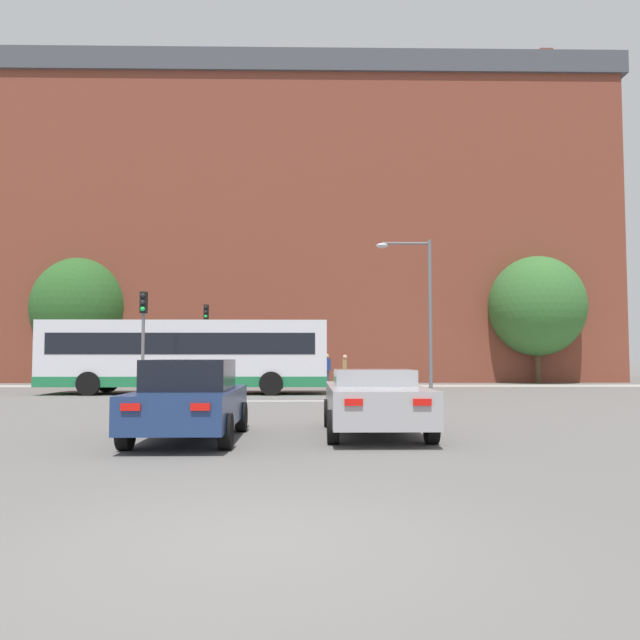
{
  "coord_description": "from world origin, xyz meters",
  "views": [
    {
      "loc": [
        0.5,
        -5.63,
        1.64
      ],
      "look_at": [
        0.95,
        21.55,
        3.22
      ],
      "focal_mm": 35.0,
      "sensor_mm": 36.0,
      "label": 1
    }
  ],
  "objects_px": {
    "car_roadster_right": "(375,401)",
    "pedestrian_walking_east": "(327,367)",
    "traffic_light_far_left": "(206,332)",
    "bus_crossing_lead": "(186,355)",
    "pedestrian_walking_west": "(345,368)",
    "street_lamp_junction": "(420,298)",
    "traffic_light_near_left": "(143,327)",
    "car_saloon_left": "(190,400)",
    "pedestrian_waiting": "(272,368)"
  },
  "relations": [
    {
      "from": "street_lamp_junction",
      "to": "pedestrian_walking_east",
      "type": "xyz_separation_m",
      "value": [
        -3.77,
        8.04,
        -3.09
      ]
    },
    {
      "from": "car_roadster_right",
      "to": "pedestrian_waiting",
      "type": "bearing_deg",
      "value": 99.24
    },
    {
      "from": "bus_crossing_lead",
      "to": "pedestrian_walking_east",
      "type": "xyz_separation_m",
      "value": [
        6.35,
        7.16,
        -0.66
      ]
    },
    {
      "from": "car_roadster_right",
      "to": "traffic_light_far_left",
      "type": "distance_m",
      "value": 22.27
    },
    {
      "from": "pedestrian_walking_east",
      "to": "traffic_light_far_left",
      "type": "bearing_deg",
      "value": 43.75
    },
    {
      "from": "car_roadster_right",
      "to": "pedestrian_walking_east",
      "type": "xyz_separation_m",
      "value": [
        -0.42,
        21.38,
        0.34
      ]
    },
    {
      "from": "traffic_light_far_left",
      "to": "street_lamp_junction",
      "type": "relative_size",
      "value": 0.67
    },
    {
      "from": "bus_crossing_lead",
      "to": "street_lamp_junction",
      "type": "xyz_separation_m",
      "value": [
        10.13,
        -0.88,
        2.43
      ]
    },
    {
      "from": "street_lamp_junction",
      "to": "pedestrian_walking_west",
      "type": "height_order",
      "value": "street_lamp_junction"
    },
    {
      "from": "bus_crossing_lead",
      "to": "pedestrian_walking_west",
      "type": "bearing_deg",
      "value": -44.73
    },
    {
      "from": "street_lamp_junction",
      "to": "pedestrian_walking_east",
      "type": "relative_size",
      "value": 3.76
    },
    {
      "from": "car_saloon_left",
      "to": "pedestrian_walking_east",
      "type": "relative_size",
      "value": 2.44
    },
    {
      "from": "car_saloon_left",
      "to": "car_roadster_right",
      "type": "height_order",
      "value": "car_saloon_left"
    },
    {
      "from": "car_saloon_left",
      "to": "pedestrian_walking_west",
      "type": "bearing_deg",
      "value": 78.76
    },
    {
      "from": "traffic_light_far_left",
      "to": "pedestrian_walking_east",
      "type": "relative_size",
      "value": 2.53
    },
    {
      "from": "traffic_light_far_left",
      "to": "pedestrian_waiting",
      "type": "relative_size",
      "value": 2.63
    },
    {
      "from": "street_lamp_junction",
      "to": "traffic_light_near_left",
      "type": "bearing_deg",
      "value": -163.24
    },
    {
      "from": "bus_crossing_lead",
      "to": "pedestrian_waiting",
      "type": "bearing_deg",
      "value": -24.02
    },
    {
      "from": "car_saloon_left",
      "to": "pedestrian_waiting",
      "type": "distance_m",
      "value": 22.53
    },
    {
      "from": "bus_crossing_lead",
      "to": "traffic_light_far_left",
      "type": "xyz_separation_m",
      "value": [
        -0.28,
        6.78,
        1.28
      ]
    },
    {
      "from": "car_roadster_right",
      "to": "bus_crossing_lead",
      "type": "height_order",
      "value": "bus_crossing_lead"
    },
    {
      "from": "pedestrian_waiting",
      "to": "pedestrian_walking_west",
      "type": "distance_m",
      "value": 4.05
    },
    {
      "from": "car_roadster_right",
      "to": "traffic_light_far_left",
      "type": "relative_size",
      "value": 1.05
    },
    {
      "from": "traffic_light_far_left",
      "to": "street_lamp_junction",
      "type": "bearing_deg",
      "value": -36.33
    },
    {
      "from": "traffic_light_far_left",
      "to": "bus_crossing_lead",
      "type": "bearing_deg",
      "value": -87.66
    },
    {
      "from": "pedestrian_waiting",
      "to": "pedestrian_walking_east",
      "type": "relative_size",
      "value": 0.96
    },
    {
      "from": "pedestrian_walking_east",
      "to": "pedestrian_walking_west",
      "type": "bearing_deg",
      "value": -123.94
    },
    {
      "from": "bus_crossing_lead",
      "to": "pedestrian_walking_east",
      "type": "distance_m",
      "value": 9.6
    },
    {
      "from": "pedestrian_walking_east",
      "to": "bus_crossing_lead",
      "type": "bearing_deg",
      "value": 88.84
    },
    {
      "from": "car_saloon_left",
      "to": "traffic_light_far_left",
      "type": "distance_m",
      "value": 22.19
    },
    {
      "from": "pedestrian_walking_west",
      "to": "car_roadster_right",
      "type": "bearing_deg",
      "value": -173.71
    },
    {
      "from": "street_lamp_junction",
      "to": "pedestrian_walking_east",
      "type": "distance_m",
      "value": 9.4
    },
    {
      "from": "street_lamp_junction",
      "to": "pedestrian_walking_west",
      "type": "relative_size",
      "value": 3.86
    },
    {
      "from": "car_saloon_left",
      "to": "pedestrian_walking_east",
      "type": "distance_m",
      "value": 22.46
    },
    {
      "from": "bus_crossing_lead",
      "to": "pedestrian_walking_east",
      "type": "height_order",
      "value": "bus_crossing_lead"
    },
    {
      "from": "traffic_light_far_left",
      "to": "pedestrian_waiting",
      "type": "distance_m",
      "value": 4.18
    },
    {
      "from": "car_saloon_left",
      "to": "car_roadster_right",
      "type": "relative_size",
      "value": 0.92
    },
    {
      "from": "bus_crossing_lead",
      "to": "car_saloon_left",
      "type": "bearing_deg",
      "value": -168.52
    },
    {
      "from": "pedestrian_waiting",
      "to": "pedestrian_walking_east",
      "type": "distance_m",
      "value": 3.04
    },
    {
      "from": "traffic_light_near_left",
      "to": "street_lamp_junction",
      "type": "height_order",
      "value": "street_lamp_junction"
    },
    {
      "from": "bus_crossing_lead",
      "to": "traffic_light_far_left",
      "type": "relative_size",
      "value": 2.74
    },
    {
      "from": "car_roadster_right",
      "to": "bus_crossing_lead",
      "type": "relative_size",
      "value": 0.38
    },
    {
      "from": "traffic_light_far_left",
      "to": "traffic_light_near_left",
      "type": "bearing_deg",
      "value": -92.68
    },
    {
      "from": "pedestrian_walking_west",
      "to": "traffic_light_far_left",
      "type": "bearing_deg",
      "value": 102.89
    },
    {
      "from": "pedestrian_walking_west",
      "to": "street_lamp_junction",
      "type": "bearing_deg",
      "value": -153.84
    },
    {
      "from": "bus_crossing_lead",
      "to": "street_lamp_junction",
      "type": "height_order",
      "value": "street_lamp_junction"
    },
    {
      "from": "bus_crossing_lead",
      "to": "traffic_light_near_left",
      "type": "height_order",
      "value": "traffic_light_near_left"
    },
    {
      "from": "car_roadster_right",
      "to": "pedestrian_walking_west",
      "type": "bearing_deg",
      "value": 88.63
    },
    {
      "from": "pedestrian_waiting",
      "to": "pedestrian_walking_west",
      "type": "xyz_separation_m",
      "value": [
        4.05,
        -0.03,
        0.01
      ]
    },
    {
      "from": "bus_crossing_lead",
      "to": "traffic_light_near_left",
      "type": "distance_m",
      "value": 4.36
    }
  ]
}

